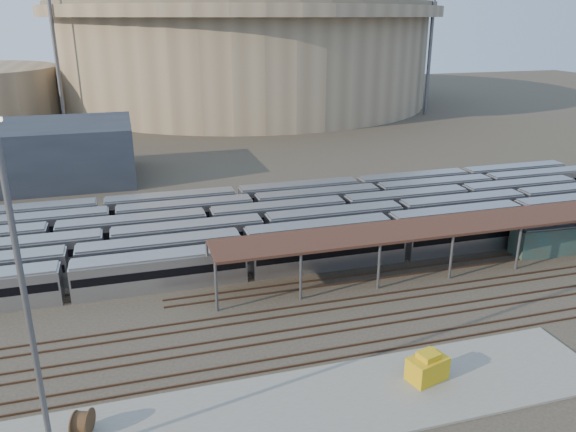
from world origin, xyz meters
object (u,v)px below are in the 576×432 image
Objects in this scene: yard_light_pole at (27,308)px; yellow_equipment at (427,368)px; cable_reel_east at (82,422)px; teal_boxcar at (570,237)px.

yellow_equipment is (27.42, 1.09, -10.19)m from yard_light_pole.
teal_boxcar is at bearing 17.35° from cable_reel_east.
yard_light_pole is (-1.74, -2.21, 10.25)m from cable_reel_east.
cable_reel_east is 10.63m from yard_light_pole.
yard_light_pole is 29.27m from yellow_equipment.
yard_light_pole is (-57.36, -19.59, 9.60)m from teal_boxcar.
yard_light_pole reaches higher than teal_boxcar.
teal_boxcar reaches higher than cable_reel_east.
yard_light_pole reaches higher than yellow_equipment.
yellow_equipment is at bearing 2.28° from yard_light_pole.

